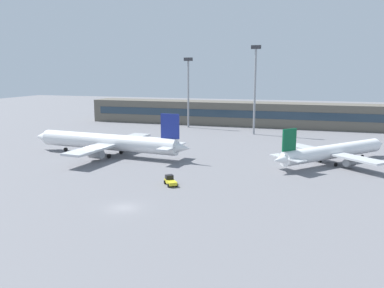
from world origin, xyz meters
TOP-DOWN VIEW (x-y plane):
  - ground_plane at (0.00, 40.00)m, footprint 400.00×400.00m
  - terminal_building at (0.00, 99.98)m, footprint 120.35×12.13m
  - airplane_near at (-21.64, 34.26)m, footprint 45.43×31.81m
  - airplane_mid at (32.42, 41.51)m, footprint 26.97×29.60m
  - baggage_tug_yellow at (2.59, 14.04)m, footprint 3.35×3.79m
  - floodlight_tower_west at (8.66, 78.73)m, footprint 3.20×0.80m
  - floodlight_tower_east at (-17.25, 88.35)m, footprint 3.20×0.80m

SIDE VIEW (x-z plane):
  - ground_plane at x=0.00m, z-range 0.00..0.00m
  - baggage_tug_yellow at x=2.59m, z-range -0.08..1.67m
  - airplane_mid at x=32.42m, z-range -1.79..7.38m
  - airplane_near at x=-21.64m, z-range -2.19..9.03m
  - terminal_building at x=0.00m, z-range 0.00..9.00m
  - floodlight_tower_east at x=-17.25m, z-range 2.02..27.63m
  - floodlight_tower_west at x=8.66m, z-range 2.07..31.07m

